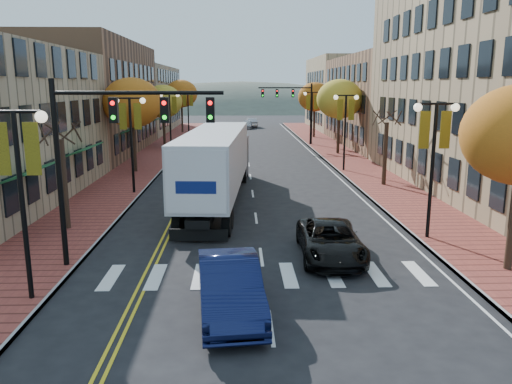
{
  "coord_description": "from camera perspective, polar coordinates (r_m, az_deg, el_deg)",
  "views": [
    {
      "loc": [
        -0.89,
        -15.05,
        6.76
      ],
      "look_at": [
        -0.13,
        6.22,
        2.2
      ],
      "focal_mm": 35.0,
      "sensor_mm": 36.0,
      "label": 1
    }
  ],
  "objects": [
    {
      "name": "ground",
      "position": [
        16.52,
        1.26,
        -12.06
      ],
      "size": [
        200.0,
        200.0,
        0.0
      ],
      "primitive_type": "plane",
      "color": "black",
      "rests_on": "ground"
    },
    {
      "name": "sidewalk_left",
      "position": [
        48.69,
        -11.63,
        3.95
      ],
      "size": [
        4.0,
        85.0,
        0.15
      ],
      "primitive_type": "cube",
      "color": "brown",
      "rests_on": "ground"
    },
    {
      "name": "sidewalk_right",
      "position": [
        49.02,
        9.65,
        4.08
      ],
      "size": [
        4.0,
        85.0,
        0.15
      ],
      "primitive_type": "cube",
      "color": "brown",
      "rests_on": "ground"
    },
    {
      "name": "building_left_mid",
      "position": [
        53.54,
        -19.86,
        10.04
      ],
      "size": [
        12.0,
        24.0,
        11.0
      ],
      "primitive_type": "cube",
      "color": "brown",
      "rests_on": "ground"
    },
    {
      "name": "building_left_far",
      "position": [
        77.76,
        -14.22,
        10.25
      ],
      "size": [
        12.0,
        26.0,
        9.5
      ],
      "primitive_type": "cube",
      "color": "#9E8966",
      "rests_on": "ground"
    },
    {
      "name": "building_right_mid",
      "position": [
        60.28,
        16.99,
        9.9
      ],
      "size": [
        15.0,
        24.0,
        10.0
      ],
      "primitive_type": "cube",
      "color": "brown",
      "rests_on": "ground"
    },
    {
      "name": "building_right_far",
      "position": [
        81.4,
        11.97,
        10.94
      ],
      "size": [
        15.0,
        20.0,
        11.0
      ],
      "primitive_type": "cube",
      "color": "#9E8966",
      "rests_on": "ground"
    },
    {
      "name": "tree_left_a",
      "position": [
        24.84,
        -21.05,
        0.82
      ],
      "size": [
        0.28,
        0.28,
        4.2
      ],
      "color": "#382619",
      "rests_on": "sidewalk_left"
    },
    {
      "name": "tree_left_b",
      "position": [
        39.9,
        -13.97,
        9.85
      ],
      "size": [
        4.48,
        4.48,
        7.21
      ],
      "color": "#382619",
      "rests_on": "sidewalk_left"
    },
    {
      "name": "tree_left_c",
      "position": [
        55.67,
        -10.58,
        10.13
      ],
      "size": [
        4.16,
        4.16,
        6.69
      ],
      "color": "#382619",
      "rests_on": "sidewalk_left"
    },
    {
      "name": "tree_left_d",
      "position": [
        73.5,
        -8.53,
        11.06
      ],
      "size": [
        4.61,
        4.61,
        7.42
      ],
      "color": "#382619",
      "rests_on": "sidewalk_left"
    },
    {
      "name": "tree_right_b",
      "position": [
        34.79,
        14.54,
        4.26
      ],
      "size": [
        0.28,
        0.28,
        4.2
      ],
      "color": "#382619",
      "rests_on": "sidewalk_right"
    },
    {
      "name": "tree_right_c",
      "position": [
        50.05,
        9.52,
        10.42
      ],
      "size": [
        4.48,
        4.48,
        7.21
      ],
      "color": "#382619",
      "rests_on": "sidewalk_right"
    },
    {
      "name": "tree_right_d",
      "position": [
        65.81,
        6.73,
        10.73
      ],
      "size": [
        4.35,
        4.35,
        7.0
      ],
      "color": "#382619",
      "rests_on": "sidewalk_right"
    },
    {
      "name": "lamp_left_a",
      "position": [
        16.62,
        -25.47,
        2.38
      ],
      "size": [
        1.96,
        0.36,
        6.05
      ],
      "color": "black",
      "rests_on": "ground"
    },
    {
      "name": "lamp_left_b",
      "position": [
        31.84,
        -14.13,
        7.29
      ],
      "size": [
        1.96,
        0.36,
        6.05
      ],
      "color": "black",
      "rests_on": "ground"
    },
    {
      "name": "lamp_left_c",
      "position": [
        49.55,
        -9.82,
        9.06
      ],
      "size": [
        1.96,
        0.36,
        6.05
      ],
      "color": "black",
      "rests_on": "ground"
    },
    {
      "name": "lamp_left_d",
      "position": [
        67.42,
        -7.77,
        9.88
      ],
      "size": [
        1.96,
        0.36,
        6.05
      ],
      "color": "black",
      "rests_on": "ground"
    },
    {
      "name": "lamp_right_a",
      "position": [
        22.79,
        19.66,
        5.18
      ],
      "size": [
        1.96,
        0.36,
        6.05
      ],
      "color": "black",
      "rests_on": "ground"
    },
    {
      "name": "lamp_right_b",
      "position": [
        40.01,
        10.18,
        8.37
      ],
      "size": [
        1.96,
        0.36,
        6.05
      ],
      "color": "black",
      "rests_on": "ground"
    },
    {
      "name": "lamp_right_c",
      "position": [
        57.71,
        6.42,
        9.57
      ],
      "size": [
        1.96,
        0.36,
        6.05
      ],
      "color": "black",
      "rests_on": "ground"
    },
    {
      "name": "traffic_mast_near",
      "position": [
        18.71,
        -16.31,
        5.98
      ],
      "size": [
        6.1,
        0.35,
        7.0
      ],
      "color": "black",
      "rests_on": "ground"
    },
    {
      "name": "traffic_mast_far",
      "position": [
        57.43,
        4.4,
        10.22
      ],
      "size": [
        6.1,
        0.34,
        7.0
      ],
      "color": "black",
      "rests_on": "ground"
    },
    {
      "name": "semi_truck",
      "position": [
        29.25,
        -4.36,
        3.7
      ],
      "size": [
        3.95,
        17.32,
        4.29
      ],
      "rotation": [
        0.0,
        0.0,
        -0.07
      ],
      "color": "black",
      "rests_on": "ground"
    },
    {
      "name": "navy_sedan",
      "position": [
        15.28,
        -3.03,
        -10.69
      ],
      "size": [
        2.29,
        5.29,
        1.69
      ],
      "primitive_type": "imported",
      "rotation": [
        0.0,
        0.0,
        0.1
      ],
      "color": "#0E1438",
      "rests_on": "ground"
    },
    {
      "name": "black_suv",
      "position": [
        20.15,
        8.5,
        -5.5
      ],
      "size": [
        2.53,
        5.22,
        1.43
      ],
      "primitive_type": "imported",
      "rotation": [
        0.0,
        0.0,
        -0.03
      ],
      "color": "black",
      "rests_on": "ground"
    },
    {
      "name": "car_far_white",
      "position": [
        67.6,
        -4.16,
        6.99
      ],
      "size": [
        2.21,
        4.75,
        1.58
      ],
      "primitive_type": "imported",
      "rotation": [
        0.0,
        0.0,
        -0.08
      ],
      "color": "silver",
      "rests_on": "ground"
    },
    {
      "name": "car_far_silver",
      "position": [
        80.27,
        -1.04,
        7.7
      ],
      "size": [
        2.31,
        4.49,
        1.25
      ],
      "primitive_type": "imported",
      "rotation": [
        0.0,
        0.0,
        -0.14
      ],
      "color": "#ADAEB5",
      "rests_on": "ground"
    },
    {
      "name": "car_far_oncoming",
      "position": [
        83.0,
        -0.46,
        7.93
      ],
      "size": [
        1.8,
        4.55,
        1.47
      ],
      "primitive_type": "imported",
      "rotation": [
        0.0,
        0.0,
        3.2
      ],
      "color": "#B1B1B9",
      "rests_on": "ground"
    }
  ]
}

